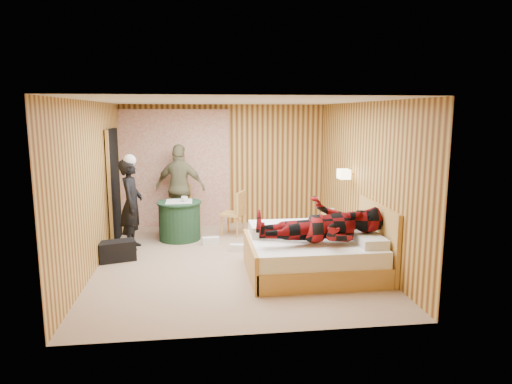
{
  "coord_description": "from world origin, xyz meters",
  "views": [
    {
      "loc": [
        -0.53,
        -6.99,
        2.33
      ],
      "look_at": [
        0.39,
        0.29,
        1.05
      ],
      "focal_mm": 32.0,
      "sensor_mm": 36.0,
      "label": 1
    }
  ],
  "objects": [
    {
      "name": "duffel_bag",
      "position": [
        -1.85,
        0.21,
        0.16
      ],
      "size": [
        0.62,
        0.45,
        0.32
      ],
      "primitive_type": "cube",
      "rotation": [
        0.0,
        0.0,
        0.28
      ],
      "color": "black",
      "rests_on": "floor"
    },
    {
      "name": "wall_left",
      "position": [
        -2.1,
        0.0,
        1.25
      ],
      "size": [
        0.02,
        5.0,
        2.5
      ],
      "primitive_type": "cube",
      "color": "gold",
      "rests_on": "floor"
    },
    {
      "name": "round_table",
      "position": [
        -0.9,
        1.35,
        0.36
      ],
      "size": [
        0.82,
        0.82,
        0.72
      ],
      "color": "#1B3C28",
      "rests_on": "floor"
    },
    {
      "name": "man_at_table",
      "position": [
        -0.9,
        2.03,
        0.86
      ],
      "size": [
        1.09,
        0.71,
        1.72
      ],
      "primitive_type": "imported",
      "rotation": [
        0.0,
        0.0,
        2.83
      ],
      "color": "#75714E",
      "rests_on": "floor"
    },
    {
      "name": "ceiling",
      "position": [
        0.0,
        0.0,
        2.5
      ],
      "size": [
        4.2,
        5.0,
        0.01
      ],
      "primitive_type": "cube",
      "color": "silver",
      "rests_on": "wall_back"
    },
    {
      "name": "man_on_bed",
      "position": [
        1.15,
        -0.97,
        0.94
      ],
      "size": [
        0.86,
        0.67,
        1.77
      ],
      "primitive_type": "imported",
      "rotation": [
        0.0,
        1.57,
        0.0
      ],
      "color": "maroon",
      "rests_on": "bed"
    },
    {
      "name": "sneaker_left",
      "position": [
        -0.35,
        0.94,
        0.07
      ],
      "size": [
        0.31,
        0.15,
        0.13
      ],
      "primitive_type": "cube",
      "rotation": [
        0.0,
        0.0,
        0.1
      ],
      "color": "silver",
      "rests_on": "floor"
    },
    {
      "name": "wall_lamp",
      "position": [
        1.92,
        0.45,
        1.3
      ],
      "size": [
        0.26,
        0.24,
        0.16
      ],
      "color": "gold",
      "rests_on": "wall_right"
    },
    {
      "name": "floor",
      "position": [
        0.0,
        0.0,
        0.0
      ],
      "size": [
        4.2,
        5.0,
        0.01
      ],
      "primitive_type": "cube",
      "color": "tan",
      "rests_on": "ground"
    },
    {
      "name": "chair_near",
      "position": [
        0.16,
        1.49,
        0.5
      ],
      "size": [
        0.52,
        0.52,
        0.86
      ],
      "rotation": [
        0.0,
        0.0,
        -2.04
      ],
      "color": "tan",
      "rests_on": "floor"
    },
    {
      "name": "wall_right",
      "position": [
        2.1,
        0.0,
        1.25
      ],
      "size": [
        0.02,
        5.0,
        2.5
      ],
      "primitive_type": "cube",
      "color": "gold",
      "rests_on": "floor"
    },
    {
      "name": "bed",
      "position": [
        1.13,
        -0.75,
        0.29
      ],
      "size": [
        1.94,
        1.48,
        1.02
      ],
      "color": "tan",
      "rests_on": "floor"
    },
    {
      "name": "doorway",
      "position": [
        -2.06,
        1.4,
        1.02
      ],
      "size": [
        0.06,
        0.9,
        2.05
      ],
      "primitive_type": "cube",
      "color": "black",
      "rests_on": "floor"
    },
    {
      "name": "sneaker_right",
      "position": [
        0.1,
        0.47,
        0.06
      ],
      "size": [
        0.29,
        0.16,
        0.12
      ],
      "primitive_type": "cube",
      "rotation": [
        0.0,
        0.0,
        -0.19
      ],
      "color": "silver",
      "rests_on": "floor"
    },
    {
      "name": "nightstand",
      "position": [
        1.88,
        0.82,
        0.26
      ],
      "size": [
        0.38,
        0.52,
        0.5
      ],
      "color": "tan",
      "rests_on": "floor"
    },
    {
      "name": "wall_back",
      "position": [
        0.0,
        2.5,
        1.25
      ],
      "size": [
        4.2,
        0.02,
        2.5
      ],
      "primitive_type": "cube",
      "color": "gold",
      "rests_on": "floor"
    },
    {
      "name": "cup_table",
      "position": [
        -0.8,
        1.3,
        0.77
      ],
      "size": [
        0.15,
        0.15,
        0.1
      ],
      "primitive_type": "imported",
      "rotation": [
        0.0,
        0.0,
        -0.23
      ],
      "color": "silver",
      "rests_on": "round_table"
    },
    {
      "name": "curtain",
      "position": [
        -1.0,
        2.43,
        1.2
      ],
      "size": [
        2.2,
        0.08,
        2.4
      ],
      "primitive_type": "cube",
      "color": "beige",
      "rests_on": "floor"
    },
    {
      "name": "cup_nightstand",
      "position": [
        1.88,
        0.95,
        0.55
      ],
      "size": [
        0.11,
        0.11,
        0.09
      ],
      "primitive_type": "imported",
      "rotation": [
        0.0,
        0.0,
        -0.15
      ],
      "color": "silver",
      "rests_on": "nightstand"
    },
    {
      "name": "book_upper",
      "position": [
        1.88,
        0.77,
        0.53
      ],
      "size": [
        0.27,
        0.28,
        0.02
      ],
      "primitive_type": "imported",
      "rotation": [
        0.0,
        0.0,
        -0.71
      ],
      "color": "silver",
      "rests_on": "nightstand"
    },
    {
      "name": "chair_far",
      "position": [
        -0.9,
        2.0,
        0.54
      ],
      "size": [
        0.42,
        0.42,
        0.93
      ],
      "rotation": [
        0.0,
        0.0,
        -0.01
      ],
      "color": "tan",
      "rests_on": "floor"
    },
    {
      "name": "book_lower",
      "position": [
        1.88,
        0.77,
        0.51
      ],
      "size": [
        0.24,
        0.27,
        0.02
      ],
      "primitive_type": "imported",
      "rotation": [
        0.0,
        0.0,
        0.37
      ],
      "color": "silver",
      "rests_on": "nightstand"
    },
    {
      "name": "woman_standing",
      "position": [
        -1.69,
        0.88,
        0.78
      ],
      "size": [
        0.41,
        0.59,
        1.56
      ],
      "primitive_type": "imported",
      "rotation": [
        0.0,
        0.0,
        1.51
      ],
      "color": "black",
      "rests_on": "floor"
    }
  ]
}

